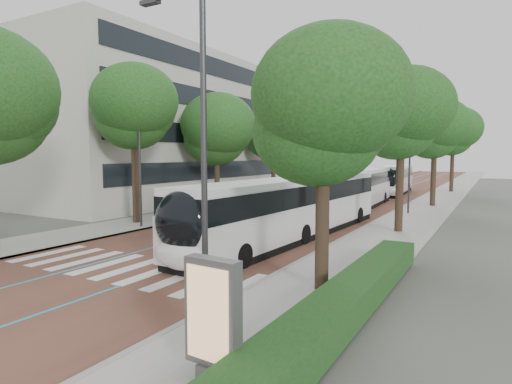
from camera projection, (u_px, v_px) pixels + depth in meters
ground at (105, 274)px, 15.81m from camera, size 160.00×160.00×0.00m
road at (376, 192)px, 50.44m from camera, size 11.00×140.00×0.02m
sidewalk_left at (317, 189)px, 54.13m from camera, size 4.00×140.00×0.12m
sidewalk_right at (445, 195)px, 46.73m from camera, size 4.00×140.00×0.12m
kerb_left at (331, 190)px, 53.19m from camera, size 0.20×140.00×0.14m
kerb_right at (427, 194)px, 47.67m from camera, size 0.20×140.00×0.14m
zebra_crossing at (130, 268)px, 16.58m from camera, size 10.55×3.60×0.01m
lane_line_left at (363, 191)px, 51.22m from camera, size 0.12×126.00×0.01m
lane_line_right at (390, 193)px, 49.64m from camera, size 0.12×126.00×0.01m
office_building at (181, 132)px, 49.04m from camera, size 18.11×40.00×14.00m
hedge at (344, 303)px, 11.28m from camera, size 1.20×14.00×0.80m
streetlight_near at (197, 137)px, 9.53m from camera, size 1.82×0.20×8.00m
streetlight_far at (407, 149)px, 31.17m from camera, size 1.82×0.20×8.00m
lamp_post_left at (140, 160)px, 25.39m from camera, size 0.14×0.14×8.00m
trees_left at (256, 129)px, 39.99m from camera, size 6.36×61.07×9.96m
trees_right at (430, 129)px, 33.03m from camera, size 5.78×47.32×9.34m
lead_bus at (291, 208)px, 22.24m from camera, size 3.44×18.50×3.20m
bus_queued_0 at (361, 188)px, 35.97m from camera, size 3.06×12.50×3.20m
bus_queued_1 at (394, 180)px, 47.69m from camera, size 3.25×12.52×3.20m
ad_panel at (213, 318)px, 7.98m from camera, size 1.17×0.48×2.39m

